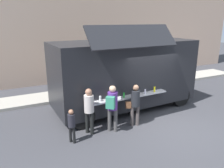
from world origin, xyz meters
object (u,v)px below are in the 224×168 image
at_px(customer_front_ordering, 135,102).
at_px(customer_mid_with_backpack, 112,104).
at_px(customer_rear_waiting, 89,107).
at_px(trash_bin, 166,75).
at_px(food_truck_main, 124,72).
at_px(child_near_queue, 72,123).

bearing_deg(customer_front_ordering, customer_mid_with_backpack, 111.46).
distance_m(customer_mid_with_backpack, customer_rear_waiting, 0.81).
bearing_deg(customer_rear_waiting, trash_bin, 1.18).
height_order(trash_bin, customer_front_ordering, customer_front_ordering).
bearing_deg(customer_front_ordering, trash_bin, -31.67).
bearing_deg(customer_mid_with_backpack, food_truck_main, 2.87).
bearing_deg(trash_bin, food_truck_main, -152.16).
relative_size(trash_bin, child_near_queue, 0.84).
bearing_deg(customer_rear_waiting, food_truck_main, 5.75).
bearing_deg(trash_bin, customer_mid_with_backpack, -144.91).
distance_m(trash_bin, customer_mid_with_backpack, 7.26).
height_order(trash_bin, customer_mid_with_backpack, customer_mid_with_backpack).
distance_m(customer_front_ordering, customer_rear_waiting, 1.74).
height_order(customer_front_ordering, customer_rear_waiting, customer_rear_waiting).
bearing_deg(customer_front_ordering, child_near_queue, 111.76).
height_order(customer_mid_with_backpack, child_near_queue, customer_mid_with_backpack).
bearing_deg(child_near_queue, trash_bin, -3.02).
xyz_separation_m(customer_front_ordering, child_near_queue, (-2.45, -0.13, -0.27)).
height_order(trash_bin, child_near_queue, child_near_queue).
relative_size(customer_front_ordering, customer_mid_with_backpack, 0.94).
bearing_deg(customer_rear_waiting, customer_front_ordering, -35.32).
relative_size(food_truck_main, child_near_queue, 5.43).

